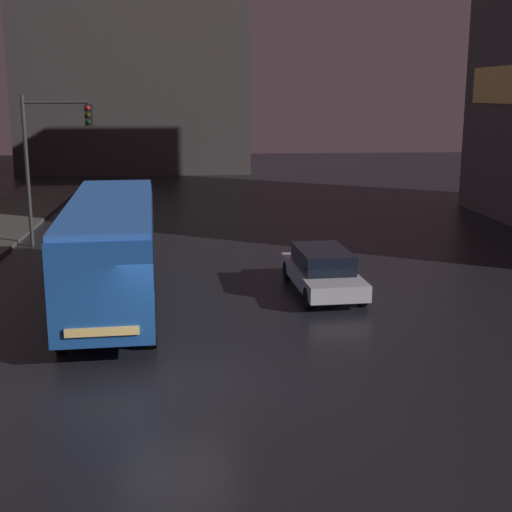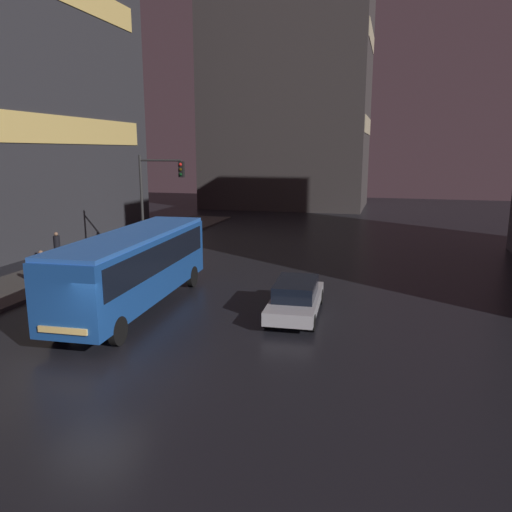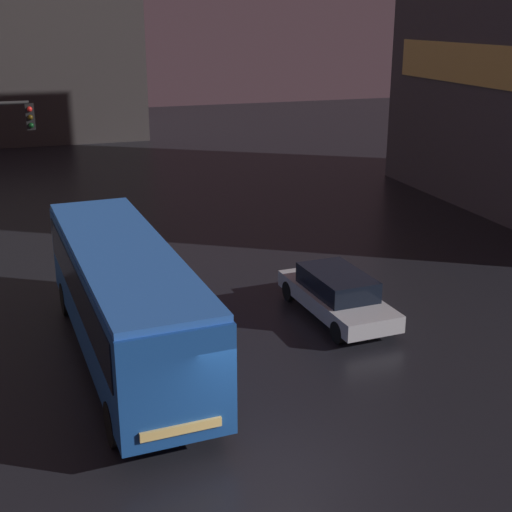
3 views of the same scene
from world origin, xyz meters
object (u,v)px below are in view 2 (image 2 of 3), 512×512
(pedestrian_near, at_px, (57,245))
(traffic_light_main, at_px, (156,191))
(bus_near, at_px, (135,263))
(pedestrian_mid, at_px, (42,266))
(car_taxi, at_px, (296,297))

(pedestrian_near, height_order, traffic_light_main, traffic_light_main)
(bus_near, relative_size, pedestrian_near, 5.90)
(pedestrian_near, distance_m, pedestrian_mid, 5.24)
(bus_near, xyz_separation_m, pedestrian_near, (-8.24, 6.01, -0.76))
(pedestrian_near, xyz_separation_m, pedestrian_mid, (2.58, -4.56, -0.04))
(car_taxi, distance_m, traffic_light_main, 13.18)
(car_taxi, bearing_deg, pedestrian_near, -22.30)
(car_taxi, xyz_separation_m, pedestrian_mid, (-12.18, 0.50, 0.43))
(bus_near, height_order, car_taxi, bus_near)
(bus_near, height_order, pedestrian_mid, bus_near)
(car_taxi, bearing_deg, traffic_light_main, -42.20)
(car_taxi, height_order, pedestrian_near, pedestrian_near)
(bus_near, relative_size, traffic_light_main, 1.70)
(pedestrian_mid, bearing_deg, pedestrian_near, 80.17)
(bus_near, distance_m, pedestrian_mid, 5.90)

